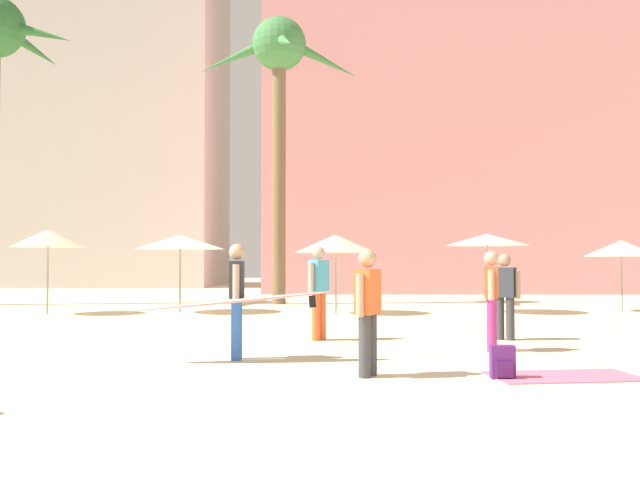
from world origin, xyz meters
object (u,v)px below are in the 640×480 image
object	(u,v)px
cafe_umbrella_1	(336,244)
palm_tree_far_left	(279,72)
cafe_umbrella_0	(621,248)
person_near_left	(505,293)
beach_towel	(564,376)
person_mid_right	(236,298)
cafe_umbrella_2	(48,238)
person_far_left	(368,307)
backpack	(503,363)
person_mid_center	(492,296)
cafe_umbrella_3	(487,240)
person_mid_left	(319,288)
cafe_umbrella_4	(180,242)

from	to	relation	value
cafe_umbrella_1	palm_tree_far_left	bearing A→B (deg)	113.07
palm_tree_far_left	cafe_umbrella_0	xyz separation A→B (m)	(10.49, -3.88, -6.42)
cafe_umbrella_1	person_near_left	bearing A→B (deg)	-65.04
beach_towel	person_mid_right	world-z (taller)	person_mid_right
beach_towel	cafe_umbrella_1	bearing A→B (deg)	104.39
cafe_umbrella_2	person_far_left	world-z (taller)	cafe_umbrella_2
backpack	person_mid_center	distance (m)	2.92
cafe_umbrella_1	person_mid_right	size ratio (longest dim) A/B	0.81
cafe_umbrella_3	person_mid_right	distance (m)	11.86
cafe_umbrella_2	person_mid_right	bearing A→B (deg)	-54.66
cafe_umbrella_1	cafe_umbrella_3	bearing A→B (deg)	5.62
cafe_umbrella_0	person_mid_left	world-z (taller)	cafe_umbrella_0
person_mid_left	beach_towel	bearing A→B (deg)	-18.97
cafe_umbrella_0	cafe_umbrella_2	bearing A→B (deg)	-176.38
cafe_umbrella_3	person_mid_right	xyz separation A→B (m)	(-6.03, -10.14, -1.20)
cafe_umbrella_1	beach_towel	size ratio (longest dim) A/B	1.26
palm_tree_far_left	person_mid_left	size ratio (longest dim) A/B	5.78
cafe_umbrella_3	cafe_umbrella_4	size ratio (longest dim) A/B	0.94
cafe_umbrella_2	person_mid_left	bearing A→B (deg)	-40.02
cafe_umbrella_4	backpack	bearing A→B (deg)	-60.45
palm_tree_far_left	cafe_umbrella_0	bearing A→B (deg)	-20.31
palm_tree_far_left	cafe_umbrella_4	distance (m)	7.98
person_near_left	person_mid_center	bearing A→B (deg)	-169.28
cafe_umbrella_3	person_near_left	world-z (taller)	cafe_umbrella_3
cafe_umbrella_3	beach_towel	size ratio (longest dim) A/B	1.31
beach_towel	person_mid_center	distance (m)	2.80
cafe_umbrella_2	person_mid_left	xyz separation A→B (m)	(7.87, -6.61, -1.18)
cafe_umbrella_2	person_far_left	size ratio (longest dim) A/B	1.47
cafe_umbrella_4	beach_towel	world-z (taller)	cafe_umbrella_4
cafe_umbrella_1	cafe_umbrella_2	bearing A→B (deg)	-177.91
cafe_umbrella_1	cafe_umbrella_4	distance (m)	4.61
palm_tree_far_left	cafe_umbrella_4	bearing A→B (deg)	-121.67
cafe_umbrella_3	cafe_umbrella_2	bearing A→B (deg)	-176.67
palm_tree_far_left	cafe_umbrella_3	distance (m)	9.86
backpack	person_mid_left	distance (m)	5.05
palm_tree_far_left	backpack	size ratio (longest dim) A/B	24.46
palm_tree_far_left	cafe_umbrella_1	xyz separation A→B (m)	(1.98, -4.64, -6.29)
cafe_umbrella_3	person_mid_center	distance (m)	9.22
person_near_left	person_mid_center	world-z (taller)	person_mid_center
person_mid_right	cafe_umbrella_4	bearing A→B (deg)	-78.22
cafe_umbrella_1	beach_towel	world-z (taller)	cafe_umbrella_1
cafe_umbrella_3	cafe_umbrella_4	xyz separation A→B (m)	(-9.05, -0.03, -0.06)
person_far_left	person_mid_left	xyz separation A→B (m)	(-0.70, 4.24, 0.08)
beach_towel	person_mid_center	bearing A→B (deg)	96.89
person_mid_left	person_mid_center	bearing A→B (deg)	4.95
cafe_umbrella_3	person_mid_center	size ratio (longest dim) A/B	1.49
person_far_left	person_mid_center	distance (m)	3.44
beach_towel	palm_tree_far_left	bearing A→B (deg)	107.04
cafe_umbrella_1	person_mid_left	world-z (taller)	cafe_umbrella_1
beach_towel	person_near_left	size ratio (longest dim) A/B	1.15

